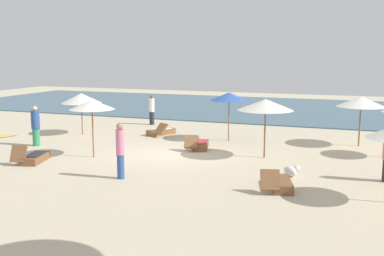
{
  "coord_description": "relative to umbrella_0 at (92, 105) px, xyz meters",
  "views": [
    {
      "loc": [
        7.6,
        -17.26,
        4.15
      ],
      "look_at": [
        0.91,
        0.34,
        1.1
      ],
      "focal_mm": 44.11,
      "sensor_mm": 36.0,
      "label": 1
    }
  ],
  "objects": [
    {
      "name": "person_2",
      "position": [
        -1.53,
        8.54,
        -1.23
      ],
      "size": [
        0.45,
        0.45,
        1.72
      ],
      "color": "#26262D",
      "rests_on": "ground_plane"
    },
    {
      "name": "umbrella_1",
      "position": [
        -3.39,
        4.3,
        -0.25
      ],
      "size": [
        2.03,
        2.03,
        2.1
      ],
      "color": "brown",
      "rests_on": "ground_plane"
    },
    {
      "name": "umbrella_5",
      "position": [
        9.81,
        6.17,
        -0.12
      ],
      "size": [
        2.12,
        2.12,
        2.21
      ],
      "color": "brown",
      "rests_on": "ground_plane"
    },
    {
      "name": "dog",
      "position": [
        7.83,
        -0.2,
        -1.91
      ],
      "size": [
        0.66,
        0.74,
        0.36
      ],
      "color": "silver",
      "rests_on": "ground_plane"
    },
    {
      "name": "person_1",
      "position": [
        2.6,
        -2.44,
        -1.13
      ],
      "size": [
        0.36,
        0.36,
        1.86
      ],
      "color": "#2D4C8C",
      "rests_on": "ground_plane"
    },
    {
      "name": "lounger_4",
      "position": [
        7.74,
        -1.79,
        -1.93
      ],
      "size": [
        1.04,
        1.77,
        0.71
      ],
      "color": "brown",
      "rests_on": "ground_plane"
    },
    {
      "name": "ocean_water",
      "position": [
        2.58,
        18.5,
        -2.07
      ],
      "size": [
        48.0,
        16.0,
        0.06
      ],
      "primitive_type": "cube",
      "color": "#3D6075",
      "rests_on": "ground_plane"
    },
    {
      "name": "umbrella_4",
      "position": [
        4.02,
        5.33,
        -0.01
      ],
      "size": [
        1.81,
        1.81,
        2.28
      ],
      "color": "brown",
      "rests_on": "ground_plane"
    },
    {
      "name": "umbrella_2",
      "position": [
        6.37,
        2.34,
        0.01
      ],
      "size": [
        2.19,
        2.19,
        2.33
      ],
      "color": "brown",
      "rests_on": "ground_plane"
    },
    {
      "name": "ground_plane",
      "position": [
        2.58,
        1.5,
        -2.1
      ],
      "size": [
        60.0,
        60.0,
        0.0
      ],
      "primitive_type": "plane",
      "color": "beige"
    },
    {
      "name": "lounger_3",
      "position": [
        -1.64,
        -1.57,
        -1.92
      ],
      "size": [
        1.01,
        1.73,
        0.74
      ],
      "color": "brown",
      "rests_on": "ground_plane"
    },
    {
      "name": "lounger_0",
      "position": [
        3.39,
        3.05,
        -1.93
      ],
      "size": [
        0.99,
        1.8,
        0.67
      ],
      "color": "brown",
      "rests_on": "ground_plane"
    },
    {
      "name": "person_3",
      "position": [
        -3.66,
        1.09,
        -1.21
      ],
      "size": [
        0.47,
        0.47,
        1.78
      ],
      "color": "#338C59",
      "rests_on": "ground_plane"
    },
    {
      "name": "lounger_2",
      "position": [
        0.4,
        5.61,
        -1.93
      ],
      "size": [
        1.24,
        1.79,
        0.67
      ],
      "color": "brown",
      "rests_on": "ground_plane"
    },
    {
      "name": "umbrella_0",
      "position": [
        0.0,
        0.0,
        0.0
      ],
      "size": [
        1.78,
        1.78,
        2.29
      ],
      "color": "brown",
      "rests_on": "ground_plane"
    }
  ]
}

